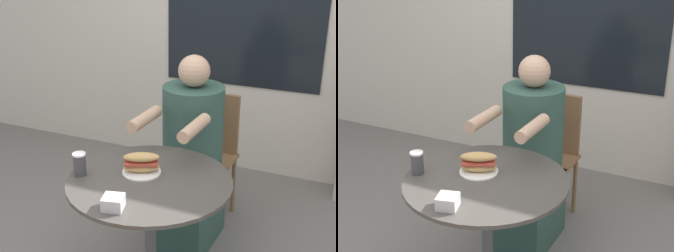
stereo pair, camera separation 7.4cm
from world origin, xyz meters
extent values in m
cube|color=beige|center=(0.00, 1.77, 1.40)|extent=(8.00, 0.08, 2.80)
cylinder|color=#47423D|center=(0.00, 0.00, 0.72)|extent=(0.82, 0.82, 0.02)
cylinder|color=#515156|center=(0.00, 0.00, 0.36)|extent=(0.06, 0.06, 0.69)
cube|color=brown|center=(-0.02, 0.87, 0.44)|extent=(0.40, 0.40, 0.02)
cube|color=brown|center=(-0.01, 1.04, 0.66)|extent=(0.35, 0.05, 0.42)
cylinder|color=brown|center=(0.14, 0.69, 0.21)|extent=(0.03, 0.03, 0.43)
cylinder|color=brown|center=(-0.19, 0.71, 0.21)|extent=(0.03, 0.03, 0.43)
cylinder|color=brown|center=(0.15, 1.02, 0.21)|extent=(0.03, 0.03, 0.43)
cylinder|color=brown|center=(-0.18, 1.04, 0.21)|extent=(0.03, 0.03, 0.43)
cube|color=#2D4C42|center=(-0.02, 0.58, 0.23)|extent=(0.37, 0.48, 0.45)
cylinder|color=#2D4C42|center=(-0.02, 0.65, 0.74)|extent=(0.37, 0.37, 0.57)
sphere|color=tan|center=(-0.02, 0.65, 1.12)|extent=(0.19, 0.19, 0.19)
cylinder|color=tan|center=(0.12, 0.31, 0.91)|extent=(0.08, 0.30, 0.07)
cylinder|color=tan|center=(-0.18, 0.32, 0.91)|extent=(0.08, 0.30, 0.07)
cylinder|color=white|center=(-0.07, 0.05, 0.73)|extent=(0.20, 0.20, 0.01)
ellipsoid|color=tan|center=(-0.07, 0.05, 0.76)|extent=(0.20, 0.14, 0.04)
cube|color=#B74233|center=(-0.07, 0.05, 0.79)|extent=(0.19, 0.14, 0.01)
ellipsoid|color=tan|center=(-0.07, 0.05, 0.81)|extent=(0.20, 0.14, 0.04)
cylinder|color=#424247|center=(-0.34, -0.09, 0.78)|extent=(0.06, 0.06, 0.11)
cylinder|color=white|center=(-0.34, -0.09, 0.84)|extent=(0.07, 0.07, 0.01)
cube|color=silver|center=(-0.03, -0.31, 0.76)|extent=(0.11, 0.11, 0.06)
camera|label=1|loc=(0.90, -1.83, 1.82)|focal=50.00mm
camera|label=2|loc=(0.97, -1.80, 1.82)|focal=50.00mm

